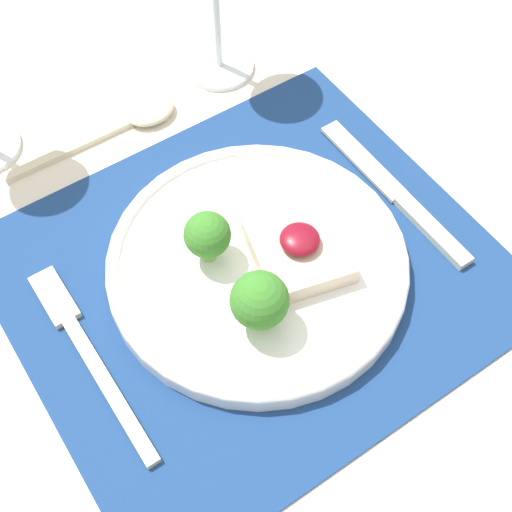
% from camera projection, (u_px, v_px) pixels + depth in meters
% --- Properties ---
extents(ground_plane, '(8.00, 8.00, 0.00)m').
position_uv_depth(ground_plane, '(254.00, 491.00, 1.25)').
color(ground_plane, gray).
extents(dining_table, '(1.53, 1.09, 0.72)m').
position_uv_depth(dining_table, '(252.00, 314.00, 0.71)').
color(dining_table, beige).
rests_on(dining_table, ground_plane).
extents(placemat, '(0.42, 0.37, 0.00)m').
position_uv_depth(placemat, '(252.00, 274.00, 0.64)').
color(placemat, navy).
rests_on(placemat, dining_table).
extents(dinner_plate, '(0.27, 0.27, 0.08)m').
position_uv_depth(dinner_plate, '(257.00, 261.00, 0.63)').
color(dinner_plate, white).
rests_on(dinner_plate, placemat).
extents(fork, '(0.02, 0.21, 0.01)m').
position_uv_depth(fork, '(84.00, 347.00, 0.60)').
color(fork, beige).
rests_on(fork, placemat).
extents(knife, '(0.02, 0.21, 0.01)m').
position_uv_depth(knife, '(403.00, 200.00, 0.68)').
color(knife, beige).
rests_on(knife, placemat).
extents(spoon, '(0.19, 0.04, 0.02)m').
position_uv_depth(spoon, '(133.00, 118.00, 0.74)').
color(spoon, beige).
rests_on(spoon, dining_table).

